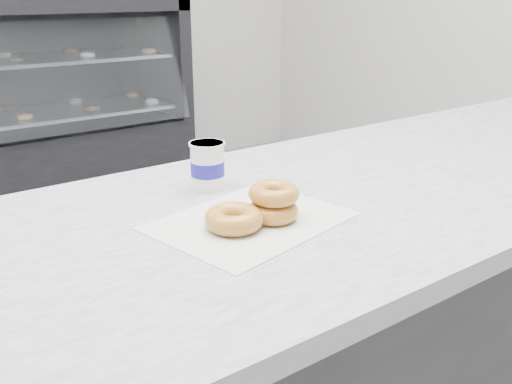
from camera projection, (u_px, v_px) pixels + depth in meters
wax_paper at (251, 221)px, 1.05m from camera, size 0.38×0.32×0.00m
donut_single at (234, 219)px, 1.01m from camera, size 0.12×0.12×0.04m
donut_stack at (273, 202)px, 1.04m from camera, size 0.11×0.11×0.07m
coffee_cup at (207, 165)px, 1.20m from camera, size 0.08×0.08×0.10m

